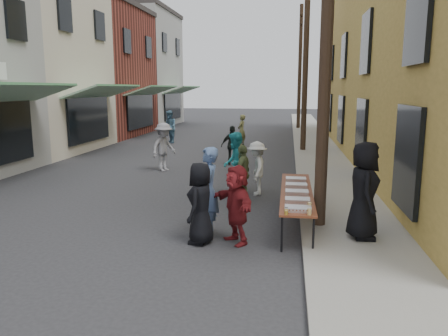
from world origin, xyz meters
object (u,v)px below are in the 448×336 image
(catering_tray_sausage, at_px, (298,209))
(guest_front_c, at_px, (235,163))
(utility_pole_far, at_px, (300,68))
(utility_pole_near, at_px, (327,15))
(utility_pole_mid, at_px, (306,57))
(guest_front_a, at_px, (201,203))
(server, at_px, (364,191))
(serving_table, at_px, (297,192))

(catering_tray_sausage, bearing_deg, guest_front_c, 112.39)
(utility_pole_far, xyz_separation_m, guest_front_c, (-2.22, -21.13, -3.59))
(utility_pole_near, distance_m, utility_pole_mid, 12.00)
(guest_front_a, relative_size, guest_front_c, 0.90)
(catering_tray_sausage, relative_size, server, 0.26)
(utility_pole_mid, xyz_separation_m, server, (0.78, -12.78, -3.43))
(catering_tray_sausage, height_order, guest_front_a, guest_front_a)
(utility_pole_far, relative_size, serving_table, 2.25)
(catering_tray_sausage, distance_m, guest_front_c, 4.52)
(utility_pole_far, bearing_deg, guest_front_a, -95.41)
(utility_pole_mid, distance_m, guest_front_c, 10.06)
(serving_table, distance_m, guest_front_a, 2.49)
(utility_pole_mid, height_order, server, utility_pole_mid)
(guest_front_a, relative_size, server, 0.84)
(guest_front_a, bearing_deg, serving_table, 140.44)
(utility_pole_near, height_order, catering_tray_sausage, utility_pole_near)
(serving_table, distance_m, server, 1.74)
(utility_pole_near, height_order, utility_pole_far, same)
(utility_pole_mid, distance_m, guest_front_a, 13.98)
(utility_pole_far, bearing_deg, serving_table, -91.21)
(catering_tray_sausage, height_order, server, server)
(utility_pole_mid, relative_size, guest_front_c, 4.96)
(utility_pole_far, xyz_separation_m, catering_tray_sausage, (-0.50, -25.30, -3.71))
(serving_table, relative_size, catering_tray_sausage, 8.00)
(guest_front_a, xyz_separation_m, guest_front_c, (0.17, 4.14, 0.09))
(utility_pole_mid, xyz_separation_m, serving_table, (-0.50, -11.65, -3.79))
(utility_pole_mid, xyz_separation_m, guest_front_a, (-2.39, -13.27, -3.69))
(utility_pole_near, bearing_deg, utility_pole_far, 90.00)
(serving_table, relative_size, guest_front_c, 2.21)
(utility_pole_far, distance_m, guest_front_c, 21.55)
(utility_pole_mid, height_order, guest_front_c, utility_pole_mid)
(serving_table, height_order, guest_front_c, guest_front_c)
(catering_tray_sausage, xyz_separation_m, guest_front_a, (-1.89, 0.04, 0.02))
(serving_table, bearing_deg, server, -41.49)
(utility_pole_near, relative_size, guest_front_a, 5.54)
(catering_tray_sausage, bearing_deg, utility_pole_mid, 87.85)
(serving_table, bearing_deg, utility_pole_mid, 87.54)
(utility_pole_far, bearing_deg, utility_pole_near, -90.00)
(utility_pole_near, relative_size, utility_pole_far, 1.00)
(server, bearing_deg, guest_front_a, 98.66)
(guest_front_a, xyz_separation_m, server, (3.17, 0.48, 0.25))
(guest_front_c, distance_m, server, 4.73)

